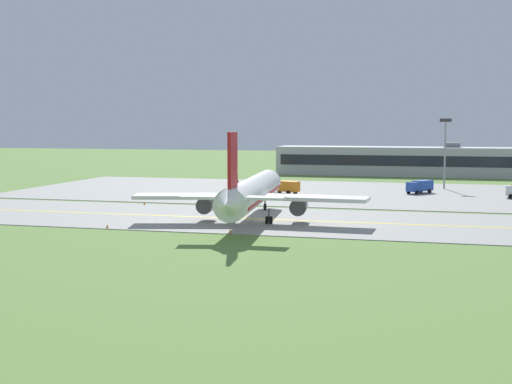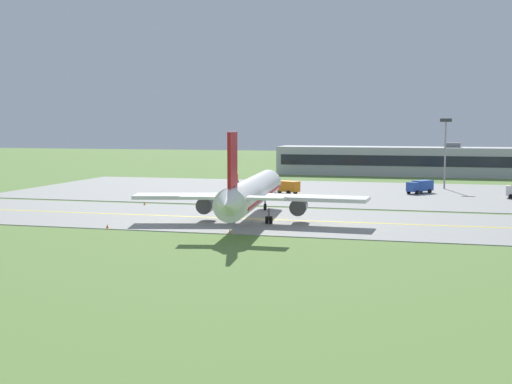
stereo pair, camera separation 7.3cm
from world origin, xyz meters
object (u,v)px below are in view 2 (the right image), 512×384
airplane_lead (252,193)px  apron_light_mast (445,145)px  service_truck_baggage (233,177)px  service_truck_catering (420,186)px  service_truck_fuel (285,186)px

airplane_lead → apron_light_mast: 63.70m
service_truck_baggage → service_truck_catering: 43.33m
service_truck_baggage → airplane_lead: bearing=-70.9°
airplane_lead → service_truck_catering: 51.48m
airplane_lead → service_truck_baggage: airplane_lead is taller
airplane_lead → service_truck_fuel: size_ratio=6.30×
service_truck_fuel → service_truck_catering: (25.28, 7.41, 0.00)m
airplane_lead → service_truck_catering: airplane_lead is taller
service_truck_baggage → apron_light_mast: size_ratio=0.43×
apron_light_mast → airplane_lead: bearing=-114.0°
airplane_lead → service_truck_catering: (21.22, 46.83, -2.60)m
service_truck_baggage → apron_light_mast: 46.86m
service_truck_fuel → service_truck_catering: 26.34m
service_truck_baggage → apron_light_mast: apron_light_mast is taller
airplane_lead → service_truck_fuel: (-4.06, 39.42, -2.60)m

